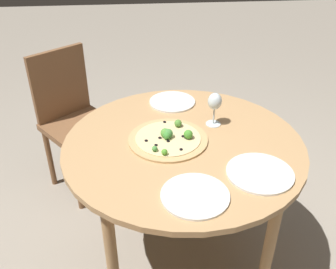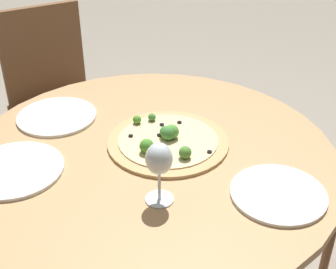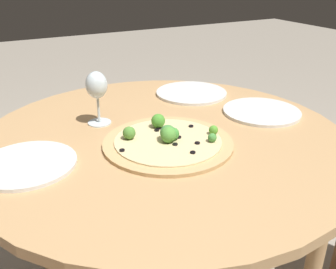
{
  "view_description": "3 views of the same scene",
  "coord_description": "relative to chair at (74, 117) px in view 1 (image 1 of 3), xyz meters",
  "views": [
    {
      "loc": [
        0.2,
        1.38,
        1.69
      ],
      "look_at": [
        0.07,
        -0.02,
        0.8
      ],
      "focal_mm": 40.0,
      "sensor_mm": 36.0,
      "label": 1
    },
    {
      "loc": [
        -0.91,
        -0.64,
        1.53
      ],
      "look_at": [
        0.07,
        -0.02,
        0.8
      ],
      "focal_mm": 50.0,
      "sensor_mm": 36.0,
      "label": 2
    },
    {
      "loc": [
        0.88,
        -0.45,
        1.23
      ],
      "look_at": [
        0.07,
        -0.02,
        0.8
      ],
      "focal_mm": 40.0,
      "sensor_mm": 36.0,
      "label": 3
    }
  ],
  "objects": [
    {
      "name": "ground_plane",
      "position": [
        -0.61,
        0.75,
        -0.51
      ],
      "size": [
        12.0,
        12.0,
        0.0
      ],
      "primitive_type": "plane",
      "color": "gray"
    },
    {
      "name": "dining_table",
      "position": [
        -0.61,
        0.75,
        0.18
      ],
      "size": [
        1.08,
        1.08,
        0.77
      ],
      "color": "tan",
      "rests_on": "ground_plane"
    },
    {
      "name": "chair",
      "position": [
        0.0,
        0.0,
        0.0
      ],
      "size": [
        0.56,
        0.56,
        0.93
      ],
      "rotation": [
        0.0,
        0.0,
        -2.46
      ],
      "color": "brown",
      "rests_on": "ground_plane"
    },
    {
      "name": "pizza",
      "position": [
        -0.54,
        0.73,
        0.28
      ],
      "size": [
        0.36,
        0.36,
        0.06
      ],
      "color": "tan",
      "rests_on": "dining_table"
    },
    {
      "name": "wine_glass",
      "position": [
        -0.77,
        0.61,
        0.38
      ],
      "size": [
        0.07,
        0.07,
        0.17
      ],
      "color": "silver",
      "rests_on": "dining_table"
    },
    {
      "name": "plate_near",
      "position": [
        -0.6,
        0.37,
        0.27
      ],
      "size": [
        0.24,
        0.24,
        0.01
      ],
      "color": "silver",
      "rests_on": "dining_table"
    },
    {
      "name": "plate_far",
      "position": [
        -0.88,
        1.01,
        0.27
      ],
      "size": [
        0.27,
        0.27,
        0.01
      ],
      "color": "silver",
      "rests_on": "dining_table"
    },
    {
      "name": "plate_side",
      "position": [
        -0.6,
        1.12,
        0.27
      ],
      "size": [
        0.25,
        0.25,
        0.01
      ],
      "color": "silver",
      "rests_on": "dining_table"
    }
  ]
}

